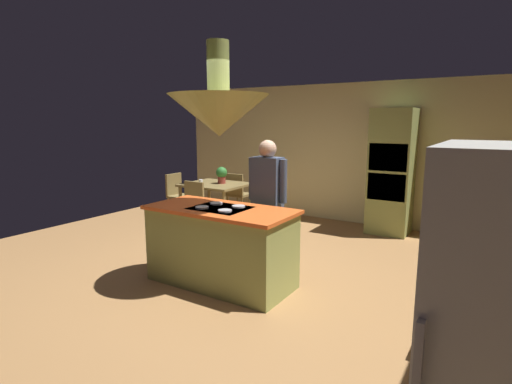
% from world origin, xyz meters
% --- Properties ---
extents(ground, '(8.16, 8.16, 0.00)m').
position_xyz_m(ground, '(0.00, 0.00, 0.00)').
color(ground, '#9E7042').
extents(wall_back, '(6.80, 0.10, 2.55)m').
position_xyz_m(wall_back, '(0.00, 3.45, 1.27)').
color(wall_back, beige).
rests_on(wall_back, ground).
extents(kitchen_island, '(1.71, 0.81, 0.92)m').
position_xyz_m(kitchen_island, '(0.00, -0.20, 0.45)').
color(kitchen_island, '#8C934C').
rests_on(kitchen_island, ground).
extents(oven_tower, '(0.66, 0.62, 2.07)m').
position_xyz_m(oven_tower, '(1.10, 3.04, 1.04)').
color(oven_tower, '#8C934C').
rests_on(oven_tower, ground).
extents(dining_table, '(1.09, 0.93, 0.76)m').
position_xyz_m(dining_table, '(-1.70, 1.90, 0.66)').
color(dining_table, olive).
rests_on(dining_table, ground).
extents(person_at_island, '(0.53, 0.22, 1.64)m').
position_xyz_m(person_at_island, '(0.22, 0.47, 0.94)').
color(person_at_island, tan).
rests_on(person_at_island, ground).
extents(range_hood, '(1.10, 1.10, 1.00)m').
position_xyz_m(range_hood, '(0.00, -0.20, 1.95)').
color(range_hood, '#8C934C').
extents(pendant_light_over_table, '(0.32, 0.32, 0.82)m').
position_xyz_m(pendant_light_over_table, '(-1.70, 1.90, 1.86)').
color(pendant_light_over_table, beige).
extents(chair_facing_island, '(0.40, 0.40, 0.87)m').
position_xyz_m(chair_facing_island, '(-1.70, 1.21, 0.50)').
color(chair_facing_island, olive).
rests_on(chair_facing_island, ground).
extents(chair_by_back_wall, '(0.40, 0.40, 0.87)m').
position_xyz_m(chair_by_back_wall, '(-1.70, 2.59, 0.50)').
color(chair_by_back_wall, olive).
rests_on(chair_by_back_wall, ground).
extents(chair_at_corner, '(0.40, 0.40, 0.87)m').
position_xyz_m(chair_at_corner, '(-2.62, 1.90, 0.50)').
color(chair_at_corner, olive).
rests_on(chair_at_corner, ground).
extents(potted_plant_on_table, '(0.20, 0.20, 0.30)m').
position_xyz_m(potted_plant_on_table, '(-1.61, 1.97, 0.93)').
color(potted_plant_on_table, '#99382D').
rests_on(potted_plant_on_table, dining_table).
extents(cup_on_table, '(0.07, 0.07, 0.09)m').
position_xyz_m(cup_on_table, '(-1.85, 1.67, 0.81)').
color(cup_on_table, white).
rests_on(cup_on_table, dining_table).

